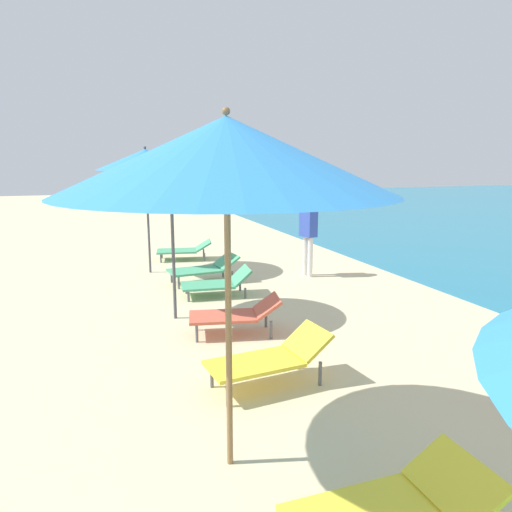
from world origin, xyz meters
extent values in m
cylinder|color=olive|center=(-0.79, 6.62, 1.10)|extent=(0.05, 0.05, 2.20)
cone|color=#338CD8|center=(-0.79, 6.62, 2.48)|extent=(2.51, 2.51, 0.57)
sphere|color=olive|center=(-0.79, 6.62, 2.80)|extent=(0.06, 0.06, 0.06)
cube|color=yellow|center=(-0.18, 7.78, 0.30)|extent=(1.06, 0.67, 0.04)
cube|color=yellow|center=(0.48, 7.85, 0.45)|extent=(0.42, 0.60, 0.29)
cylinder|color=#59595E|center=(-0.56, 7.51, 0.14)|extent=(0.04, 0.04, 0.28)
cylinder|color=#59595E|center=(-0.61, 7.97, 0.14)|extent=(0.04, 0.04, 0.28)
cylinder|color=#59595E|center=(0.54, 7.62, 0.14)|extent=(0.04, 0.04, 0.28)
cylinder|color=#59595E|center=(0.49, 8.09, 0.14)|extent=(0.04, 0.04, 0.28)
cube|color=yellow|center=(0.41, 5.42, 0.38)|extent=(0.37, 0.64, 0.26)
cylinder|color=#59595E|center=(0.43, 5.69, 0.11)|extent=(0.04, 0.04, 0.23)
cylinder|color=#4C4C51|center=(-0.59, 10.43, 1.01)|extent=(0.05, 0.05, 2.02)
cone|color=#338CD8|center=(-0.59, 10.43, 2.26)|extent=(1.96, 1.96, 0.47)
sphere|color=#4C4C51|center=(-0.59, 10.43, 2.53)|extent=(0.06, 0.06, 0.06)
cube|color=#4CA572|center=(0.18, 11.47, 0.21)|extent=(1.01, 0.73, 0.04)
cube|color=#4CA572|center=(0.79, 11.40, 0.36)|extent=(0.40, 0.66, 0.30)
cylinder|color=#59595E|center=(-0.22, 11.25, 0.10)|extent=(0.04, 0.04, 0.19)
cylinder|color=#59595E|center=(-0.16, 11.77, 0.10)|extent=(0.04, 0.04, 0.19)
cylinder|color=#59595E|center=(0.80, 11.13, 0.10)|extent=(0.04, 0.04, 0.19)
cylinder|color=#59595E|center=(0.86, 11.65, 0.10)|extent=(0.04, 0.04, 0.19)
cube|color=#D8593F|center=(-0.07, 9.48, 0.27)|extent=(1.04, 0.75, 0.04)
cube|color=#D8593F|center=(0.56, 9.35, 0.41)|extent=(0.46, 0.63, 0.27)
cylinder|color=#59595E|center=(-0.48, 9.33, 0.13)|extent=(0.04, 0.04, 0.25)
cylinder|color=#59595E|center=(-0.39, 9.79, 0.13)|extent=(0.04, 0.04, 0.25)
cylinder|color=#59595E|center=(0.53, 9.12, 0.13)|extent=(0.04, 0.04, 0.25)
cylinder|color=#59595E|center=(0.62, 9.58, 0.13)|extent=(0.04, 0.04, 0.25)
cylinder|color=#4C4C51|center=(-0.59, 13.74, 1.12)|extent=(0.05, 0.05, 2.25)
cone|color=#338CD8|center=(-0.59, 13.74, 2.46)|extent=(2.08, 2.08, 0.43)
sphere|color=#4C4C51|center=(-0.59, 13.74, 2.71)|extent=(0.06, 0.06, 0.06)
cube|color=#4CA572|center=(0.21, 14.90, 0.23)|extent=(1.07, 0.80, 0.04)
cube|color=#4CA572|center=(0.86, 14.78, 0.35)|extent=(0.49, 0.69, 0.25)
cylinder|color=#59595E|center=(-0.22, 14.71, 0.10)|extent=(0.04, 0.04, 0.21)
cylinder|color=#59595E|center=(-0.12, 15.24, 0.10)|extent=(0.04, 0.04, 0.21)
cylinder|color=#59595E|center=(0.83, 14.52, 0.10)|extent=(0.04, 0.04, 0.21)
cylinder|color=#59595E|center=(0.92, 15.04, 0.10)|extent=(0.04, 0.04, 0.21)
cube|color=#4CA572|center=(0.15, 12.45, 0.27)|extent=(1.07, 0.74, 0.04)
cube|color=#4CA572|center=(0.83, 12.52, 0.41)|extent=(0.44, 0.68, 0.28)
cylinder|color=#59595E|center=(-0.23, 12.14, 0.12)|extent=(0.04, 0.04, 0.25)
cylinder|color=#59595E|center=(-0.29, 12.68, 0.12)|extent=(0.04, 0.04, 0.25)
cylinder|color=#59595E|center=(0.88, 12.25, 0.12)|extent=(0.04, 0.04, 0.25)
cylinder|color=#59595E|center=(0.83, 12.79, 0.12)|extent=(0.04, 0.04, 0.25)
cylinder|color=silver|center=(2.55, 12.38, 0.43)|extent=(0.11, 0.11, 0.86)
cylinder|color=silver|center=(2.59, 12.21, 0.43)|extent=(0.11, 0.11, 0.86)
cube|color=#334CB2|center=(2.57, 12.29, 1.19)|extent=(0.30, 0.40, 0.65)
sphere|color=brown|center=(2.57, 12.29, 1.63)|extent=(0.23, 0.23, 0.23)
camera|label=1|loc=(-1.73, 3.23, 2.46)|focal=33.42mm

